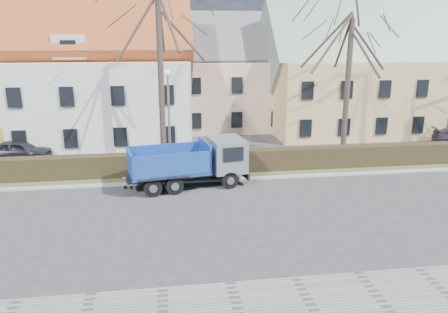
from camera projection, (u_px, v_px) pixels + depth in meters
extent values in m
plane|color=#38383A|center=(210.00, 213.00, 20.17)|extent=(120.00, 120.00, 0.00)
cube|color=#A6A5A1|center=(201.00, 181.00, 24.54)|extent=(80.00, 0.30, 0.12)
cube|color=#48522E|center=(198.00, 172.00, 26.07)|extent=(80.00, 3.00, 0.10)
cube|color=black|center=(198.00, 164.00, 25.72)|extent=(60.00, 0.90, 1.30)
imported|color=black|center=(19.00, 150.00, 28.57)|extent=(4.14, 1.87, 1.38)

